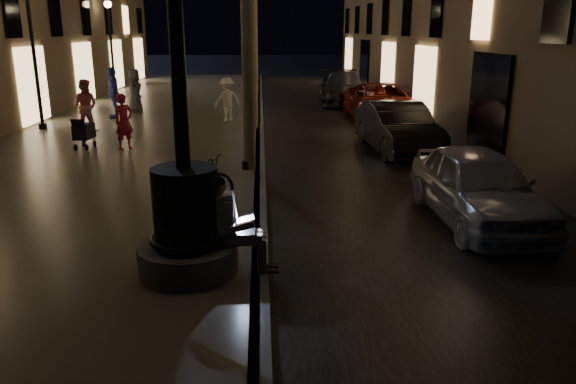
{
  "coord_description": "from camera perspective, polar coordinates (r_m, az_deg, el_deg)",
  "views": [
    {
      "loc": [
        0.05,
        -5.35,
        3.49
      ],
      "look_at": [
        0.45,
        3.0,
        1.05
      ],
      "focal_mm": 35.0,
      "sensor_mm": 36.0,
      "label": 1
    }
  ],
  "objects": [
    {
      "name": "ground",
      "position": [
        20.64,
        -2.86,
        6.5
      ],
      "size": [
        120.0,
        120.0,
        0.0
      ],
      "primitive_type": "plane",
      "color": "black",
      "rests_on": "ground"
    },
    {
      "name": "cobble_lane",
      "position": [
        20.85,
        5.47,
        6.57
      ],
      "size": [
        6.0,
        45.0,
        0.02
      ],
      "primitive_type": "cube",
      "color": "black",
      "rests_on": "ground"
    },
    {
      "name": "promenade",
      "position": [
        21.02,
        -13.9,
        6.5
      ],
      "size": [
        8.0,
        45.0,
        0.2
      ],
      "primitive_type": "cube",
      "color": "#635F57",
      "rests_on": "ground"
    },
    {
      "name": "curb_strip",
      "position": [
        20.63,
        -2.86,
        6.77
      ],
      "size": [
        0.25,
        45.0,
        0.2
      ],
      "primitive_type": "cube",
      "color": "#59595B",
      "rests_on": "ground"
    },
    {
      "name": "fountain_lamppost",
      "position": [
        7.76,
        -10.38,
        -1.07
      ],
      "size": [
        1.4,
        1.4,
        5.21
      ],
      "color": "#59595B",
      "rests_on": "promenade"
    },
    {
      "name": "seated_man_laptop",
      "position": [
        7.79,
        -5.8,
        -3.02
      ],
      "size": [
        1.02,
        0.34,
        1.39
      ],
      "color": "tan",
      "rests_on": "promenade"
    },
    {
      "name": "lamp_curb_a",
      "position": [
        13.35,
        -4.39,
        15.12
      ],
      "size": [
        0.36,
        0.36,
        4.81
      ],
      "color": "black",
      "rests_on": "promenade"
    },
    {
      "name": "lamp_curb_b",
      "position": [
        21.35,
        -3.82,
        15.53
      ],
      "size": [
        0.36,
        0.36,
        4.81
      ],
      "color": "black",
      "rests_on": "promenade"
    },
    {
      "name": "lamp_curb_c",
      "position": [
        29.35,
        -3.56,
        15.72
      ],
      "size": [
        0.36,
        0.36,
        4.81
      ],
      "color": "black",
      "rests_on": "promenade"
    },
    {
      "name": "lamp_curb_d",
      "position": [
        37.35,
        -3.41,
        15.83
      ],
      "size": [
        0.36,
        0.36,
        4.81
      ],
      "color": "black",
      "rests_on": "promenade"
    },
    {
      "name": "lamp_left_b",
      "position": [
        20.73,
        -24.59,
        14.14
      ],
      "size": [
        0.36,
        0.36,
        4.81
      ],
      "color": "black",
      "rests_on": "promenade"
    },
    {
      "name": "lamp_left_c",
      "position": [
        30.28,
        -17.61,
        15.04
      ],
      "size": [
        0.36,
        0.36,
        4.81
      ],
      "color": "black",
      "rests_on": "promenade"
    },
    {
      "name": "stroller",
      "position": [
        16.94,
        -20.04,
        5.79
      ],
      "size": [
        0.48,
        0.98,
        0.99
      ],
      "rotation": [
        0.0,
        0.0,
        -0.11
      ],
      "color": "black",
      "rests_on": "promenade"
    },
    {
      "name": "car_front",
      "position": [
        10.93,
        18.73,
        0.58
      ],
      "size": [
        1.71,
        4.11,
        1.39
      ],
      "primitive_type": "imported",
      "rotation": [
        0.0,
        0.0,
        0.02
      ],
      "color": "#B0B3B9",
      "rests_on": "ground"
    },
    {
      "name": "car_second",
      "position": [
        16.68,
        11.07,
        6.41
      ],
      "size": [
        1.85,
        4.5,
        1.45
      ],
      "primitive_type": "imported",
      "rotation": [
        0.0,
        0.0,
        0.07
      ],
      "color": "black",
      "rests_on": "ground"
    },
    {
      "name": "car_third",
      "position": [
        22.57,
        9.47,
        9.0
      ],
      "size": [
        2.43,
        5.24,
        1.45
      ],
      "primitive_type": "imported",
      "rotation": [
        0.0,
        0.0,
        -0.0
      ],
      "color": "maroon",
      "rests_on": "ground"
    },
    {
      "name": "car_rear",
      "position": [
        27.69,
        5.57,
        10.51
      ],
      "size": [
        2.39,
        5.32,
        1.51
      ],
      "primitive_type": "imported",
      "rotation": [
        0.0,
        0.0,
        -0.05
      ],
      "color": "#323237",
      "rests_on": "ground"
    },
    {
      "name": "pedestrian_red",
      "position": [
        16.46,
        -16.31,
        6.86
      ],
      "size": [
        0.67,
        0.67,
        1.57
      ],
      "primitive_type": "imported",
      "rotation": [
        0.0,
        0.0,
        0.79
      ],
      "color": "#B6243B",
      "rests_on": "promenade"
    },
    {
      "name": "pedestrian_pink",
      "position": [
        19.77,
        -19.9,
        8.24
      ],
      "size": [
        0.92,
        0.76,
        1.72
      ],
      "primitive_type": "imported",
      "rotation": [
        0.0,
        0.0,
        3.0
      ],
      "color": "#CD6C81",
      "rests_on": "promenade"
    },
    {
      "name": "pedestrian_white",
      "position": [
        21.07,
        -6.2,
        9.36
      ],
      "size": [
        1.18,
        0.96,
        1.59
      ],
      "primitive_type": "imported",
      "rotation": [
        0.0,
        0.0,
        3.56
      ],
      "color": "silver",
      "rests_on": "promenade"
    },
    {
      "name": "pedestrian_blue",
      "position": [
        22.52,
        -17.32,
        9.59
      ],
      "size": [
        0.71,
        1.2,
        1.92
      ],
      "primitive_type": "imported",
      "rotation": [
        0.0,
        0.0,
        4.94
      ],
      "color": "#293797",
      "rests_on": "promenade"
    },
    {
      "name": "pedestrian_dark",
      "position": [
        23.85,
        -15.3,
        9.88
      ],
      "size": [
        0.59,
        0.88,
        1.75
      ],
      "primitive_type": "imported",
      "rotation": [
        0.0,
        0.0,
        1.53
      ],
      "color": "#34353A",
      "rests_on": "promenade"
    },
    {
      "name": "bicycle",
      "position": [
        11.4,
        -9.43,
        1.56
      ],
      "size": [
        1.78,
        1.12,
        0.88
      ],
      "primitive_type": "imported",
      "rotation": [
        0.0,
        0.0,
        1.23
      ],
      "color": "black",
      "rests_on": "promenade"
    }
  ]
}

